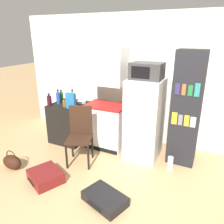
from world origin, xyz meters
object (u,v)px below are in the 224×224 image
Objects in this scene: bottle_amber_beer at (65,103)px; microwave at (147,71)px; bottle_olive_oil at (73,98)px; water_bottle_front at (170,163)px; bottle_blue_soda at (58,98)px; suitcase_small_flat at (46,176)px; bookshelf at (186,110)px; bottle_ketchup_red at (72,96)px; suitcase_large_flat at (105,199)px; side_table at (70,122)px; refrigerator at (144,120)px; bottle_wine_dark at (49,100)px; cereal_box at (71,101)px; kitchen_hutch at (106,103)px; handbag at (12,162)px; bottle_green_tall at (61,97)px; bowl at (82,102)px; chair at (80,131)px.

microwave is at bearing 8.12° from bottle_amber_beer.
bottle_olive_oil reaches higher than water_bottle_front.
bottle_blue_soda is 0.48× the size of suitcase_small_flat.
bookshelf is 10.20× the size of bottle_ketchup_red.
side_table is at bearing 156.97° from suitcase_large_flat.
refrigerator is 1.88m from bottle_wine_dark.
bottle_wine_dark is 0.19m from bottle_blue_soda.
cereal_box reaches higher than side_table.
bookshelf is (1.43, 0.08, 0.06)m from kitchen_hutch.
cereal_box reaches higher than bottle_wine_dark.
bottle_wine_dark is 0.50m from cereal_box.
refrigerator is 4.83× the size of bottle_blue_soda.
bottle_wine_dark is (-2.51, -0.41, -0.06)m from bookshelf.
bottle_wine_dark reaches higher than handbag.
bottle_blue_soda is (0.09, 0.17, 0.02)m from bottle_wine_dark.
suitcase_small_flat is at bearing -74.60° from bottle_olive_oil.
bottle_ketchup_red is 1.76m from handbag.
bottle_ketchup_red is 0.76× the size of bottle_wine_dark.
kitchen_hutch is at bearing 176.07° from microwave.
water_bottle_front is (0.62, 1.15, 0.06)m from suitcase_large_flat.
refrigerator is 5.03× the size of water_bottle_front.
bottle_blue_soda is 2.45m from water_bottle_front.
side_table is 3.25× the size of bottle_wine_dark.
bottle_amber_beer is at bearing -170.98° from bookshelf.
side_table is at bearing 79.51° from handbag.
bowl is at bearing 15.28° from bottle_green_tall.
cereal_box is at bearing -57.03° from bottle_ketchup_red.
bottle_blue_soda is (-0.31, -0.06, -0.01)m from bottle_olive_oil.
bookshelf is at bearing 11.09° from microwave.
cereal_box is 1.42m from suitcase_small_flat.
microwave is at bearing 158.21° from water_bottle_front.
microwave reaches higher than bottle_green_tall.
handbag is (-0.29, -1.12, -0.73)m from bottle_amber_beer.
bookshelf reaches higher than bottle_ketchup_red.
kitchen_hutch is 2.94× the size of suitcase_large_flat.
cereal_box reaches higher than chair.
bottle_wine_dark is (-1.85, -0.28, -0.66)m from microwave.
bottle_amber_beer is 1.37m from handbag.
bottle_olive_oil is at bearing 112.59° from chair.
water_bottle_front reaches higher than suitcase_large_flat.
bottle_amber_beer is (0.32, 0.06, -0.04)m from bottle_wine_dark.
bottle_green_tall is (-2.44, -0.12, -0.05)m from bookshelf.
kitchen_hutch reaches higher than bottle_olive_oil.
bottle_ketchup_red is 0.30× the size of suitcase_small_flat.
bookshelf is at bearing 82.80° from suitcase_large_flat.
water_bottle_front is (1.48, 0.40, -0.45)m from chair.
handbag is (-0.89, -0.72, -0.45)m from chair.
bottle_amber_beer is 0.57× the size of water_bottle_front.
bookshelf is 6.47× the size of bottle_blue_soda.
side_table is at bearing -175.90° from bookshelf.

